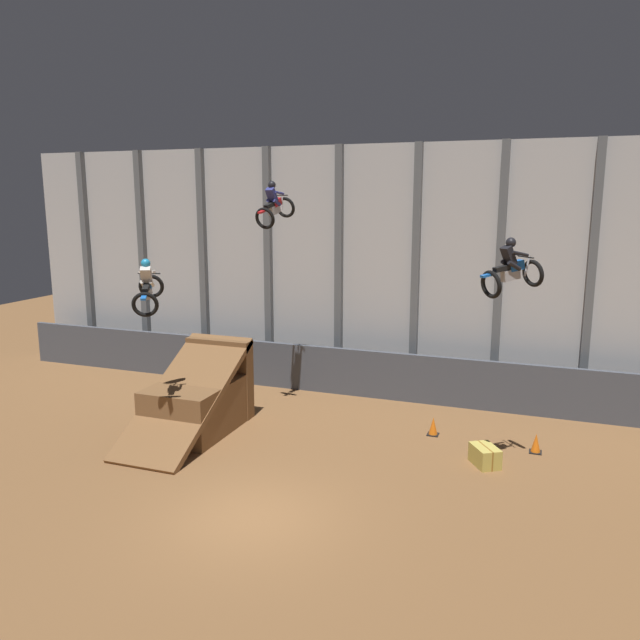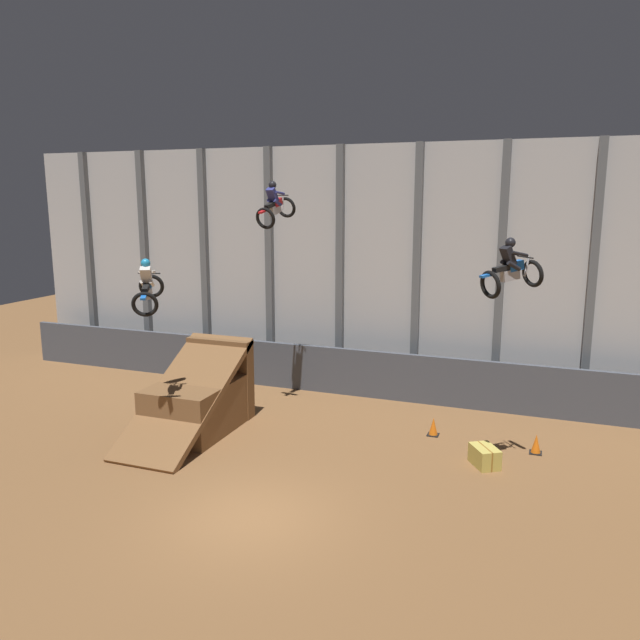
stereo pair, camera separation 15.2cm
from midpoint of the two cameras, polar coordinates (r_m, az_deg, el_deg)
The scene contains 10 objects.
ground_plane at distance 15.57m, azimuth -6.06°, elevation -17.53°, with size 60.00×60.00×0.00m, color brown.
arena_back_wall at distance 24.25m, azimuth 5.55°, elevation 4.61°, with size 32.00×0.40×9.44m.
lower_barrier at distance 23.71m, azimuth 4.52°, elevation -4.93°, with size 31.36×0.20×1.81m.
dirt_ramp at distance 20.89m, azimuth -10.66°, elevation -7.11°, with size 2.34×5.06×2.88m.
rider_bike_left_air at distance 18.21m, azimuth -15.26°, elevation 2.88°, with size 1.40×1.83×1.60m.
rider_bike_center_air at distance 21.39m, azimuth -3.93°, elevation 10.34°, with size 0.92×1.88×1.61m.
rider_bike_right_air at distance 16.70m, azimuth 17.31°, elevation 4.35°, with size 1.64×1.66×1.55m.
traffic_cone_near_ramp at distance 19.88m, azimuth 19.36°, elevation -10.66°, with size 0.36×0.36×0.58m.
traffic_cone_arena_edge at distance 20.46m, azimuth 10.53°, elevation -9.58°, with size 0.36×0.36×0.58m.
hay_bale_trackside at distance 18.60m, azimuth 15.05°, elevation -11.95°, with size 0.99×1.08×0.57m.
Camera 2 is at (6.31, -12.13, 7.45)m, focal length 35.00 mm.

